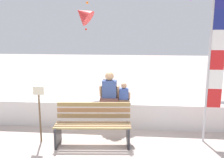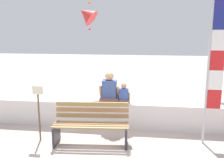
{
  "view_description": "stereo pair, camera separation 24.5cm",
  "coord_description": "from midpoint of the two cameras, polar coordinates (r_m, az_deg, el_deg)",
  "views": [
    {
      "loc": [
        0.68,
        -4.94,
        2.51
      ],
      "look_at": [
        0.12,
        1.28,
        1.26
      ],
      "focal_mm": 39.67,
      "sensor_mm": 36.0,
      "label": 1
    },
    {
      "loc": [
        0.93,
        -4.92,
        2.51
      ],
      "look_at": [
        0.12,
        1.28,
        1.26
      ],
      "focal_mm": 39.67,
      "sensor_mm": 36.0,
      "label": 2
    }
  ],
  "objects": [
    {
      "name": "ground_plane",
      "position": [
        5.59,
        -1.76,
        -15.38
      ],
      "size": [
        40.0,
        40.0,
        0.0
      ],
      "primitive_type": "plane",
      "color": "#B3A298"
    },
    {
      "name": "seawall_ledge",
      "position": [
        6.63,
        -0.01,
        -7.88
      ],
      "size": [
        6.24,
        0.52,
        0.66
      ],
      "primitive_type": "cube",
      "color": "silver",
      "rests_on": "ground"
    },
    {
      "name": "park_bench",
      "position": [
        5.63,
        -3.53,
        -10.51
      ],
      "size": [
        1.71,
        0.74,
        0.88
      ],
      "color": "#96824F",
      "rests_on": "ground"
    },
    {
      "name": "person_adult",
      "position": [
        6.4,
        0.49,
        -2.62
      ],
      "size": [
        0.52,
        0.38,
        0.79
      ],
      "color": "brown",
      "rests_on": "seawall_ledge"
    },
    {
      "name": "person_child",
      "position": [
        6.4,
        3.83,
        -3.66
      ],
      "size": [
        0.34,
        0.25,
        0.51
      ],
      "color": "brown",
      "rests_on": "seawall_ledge"
    },
    {
      "name": "flag_banner",
      "position": [
        5.7,
        23.58,
        4.38
      ],
      "size": [
        0.34,
        0.05,
        3.35
      ],
      "color": "#B7B7BC",
      "rests_on": "ground"
    },
    {
      "name": "kite_red",
      "position": [
        9.48,
        -5.14,
        14.61
      ],
      "size": [
        0.89,
        0.76,
        1.0
      ],
      "color": "red"
    },
    {
      "name": "sign_post",
      "position": [
        5.83,
        -15.38,
        -6.59
      ],
      "size": [
        0.24,
        0.04,
        1.28
      ],
      "color": "brown",
      "rests_on": "ground"
    }
  ]
}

